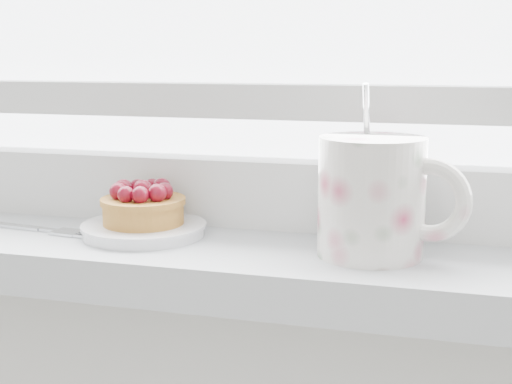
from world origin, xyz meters
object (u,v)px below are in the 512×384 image
(saucer, at_px, (144,229))
(fork, at_px, (28,228))
(floral_mug, at_px, (375,195))
(raspberry_tart, at_px, (143,205))

(saucer, height_order, fork, saucer)
(saucer, xyz_separation_m, fork, (-0.13, -0.01, -0.00))
(floral_mug, distance_m, fork, 0.36)
(raspberry_tart, bearing_deg, floral_mug, -2.76)
(saucer, distance_m, fork, 0.13)
(saucer, relative_size, raspberry_tart, 1.48)
(saucer, distance_m, raspberry_tart, 0.03)
(raspberry_tart, distance_m, floral_mug, 0.23)
(raspberry_tart, bearing_deg, saucer, -79.23)
(fork, bearing_deg, raspberry_tart, 4.73)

